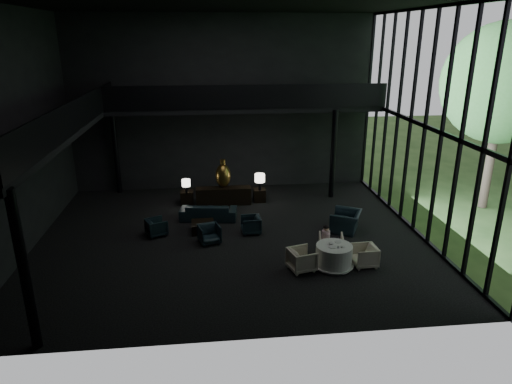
{
  "coord_description": "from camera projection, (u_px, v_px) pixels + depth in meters",
  "views": [
    {
      "loc": [
        -0.78,
        -15.34,
        7.07
      ],
      "look_at": [
        0.94,
        0.5,
        1.57
      ],
      "focal_mm": 32.0,
      "sensor_mm": 36.0,
      "label": 1
    }
  ],
  "objects": [
    {
      "name": "console",
      "position": [
        224.0,
        196.0,
        19.99
      ],
      "size": [
        2.4,
        0.54,
        0.76
      ],
      "primitive_type": "cube",
      "color": "black",
      "rests_on": "floor"
    },
    {
      "name": "plate_a",
      "position": [
        333.0,
        247.0,
        14.33
      ],
      "size": [
        0.34,
        0.34,
        0.02
      ],
      "primitive_type": "cylinder",
      "rotation": [
        0.0,
        0.0,
        0.39
      ],
      "color": "white",
      "rests_on": "dining_table"
    },
    {
      "name": "side_table_right",
      "position": [
        259.0,
        195.0,
        20.36
      ],
      "size": [
        0.52,
        0.52,
        0.57
      ],
      "primitive_type": "cube",
      "color": "black",
      "rests_on": "floor"
    },
    {
      "name": "wall_front",
      "position": [
        245.0,
        185.0,
        9.86
      ],
      "size": [
        14.0,
        0.04,
        8.0
      ],
      "primitive_type": "cube",
      "color": "black",
      "rests_on": "ground"
    },
    {
      "name": "curtain_wall",
      "position": [
        425.0,
        126.0,
        16.21
      ],
      "size": [
        0.2,
        12.0,
        8.0
      ],
      "primitive_type": null,
      "color": "black",
      "rests_on": "ground"
    },
    {
      "name": "child",
      "position": [
        326.0,
        233.0,
        15.32
      ],
      "size": [
        0.28,
        0.28,
        0.6
      ],
      "rotation": [
        0.0,
        0.0,
        3.14
      ],
      "color": "pink",
      "rests_on": "dining_chair_north"
    },
    {
      "name": "bronze_urn",
      "position": [
        223.0,
        175.0,
        19.79
      ],
      "size": [
        0.66,
        0.66,
        1.23
      ],
      "color": "#B6873C",
      "rests_on": "console"
    },
    {
      "name": "ceiling",
      "position": [
        228.0,
        3.0,
        14.19
      ],
      "size": [
        14.0,
        12.0,
        0.02
      ],
      "primitive_type": "cube",
      "color": "black",
      "rests_on": "ground"
    },
    {
      "name": "cream_pot",
      "position": [
        338.0,
        247.0,
        14.25
      ],
      "size": [
        0.06,
        0.06,
        0.06
      ],
      "primitive_type": "cylinder",
      "rotation": [
        0.0,
        0.0,
        -0.1
      ],
      "color": "#99999E",
      "rests_on": "dining_table"
    },
    {
      "name": "dining_table",
      "position": [
        334.0,
        257.0,
        14.58
      ],
      "size": [
        1.31,
        1.31,
        0.75
      ],
      "color": "white",
      "rests_on": "floor"
    },
    {
      "name": "coffee_cup",
      "position": [
        342.0,
        247.0,
        14.28
      ],
      "size": [
        0.09,
        0.09,
        0.06
      ],
      "primitive_type": "cylinder",
      "rotation": [
        0.0,
        0.0,
        0.21
      ],
      "color": "white",
      "rests_on": "saucer"
    },
    {
      "name": "mezzanine_back",
      "position": [
        246.0,
        108.0,
        20.3
      ],
      "size": [
        12.0,
        2.0,
        0.25
      ],
      "primitive_type": "cube",
      "color": "black",
      "rests_on": "wall_back"
    },
    {
      "name": "column_ne",
      "position": [
        333.0,
        154.0,
        20.4
      ],
      "size": [
        0.24,
        0.24,
        4.0
      ],
      "primitive_type": "cylinder",
      "color": "black",
      "rests_on": "floor"
    },
    {
      "name": "dining_chair_north",
      "position": [
        331.0,
        244.0,
        15.31
      ],
      "size": [
        0.98,
        0.94,
        0.86
      ],
      "primitive_type": "imported",
      "rotation": [
        0.0,
        0.0,
        2.94
      ],
      "color": "beige",
      "rests_on": "floor"
    },
    {
      "name": "cereal_bowl",
      "position": [
        331.0,
        243.0,
        14.5
      ],
      "size": [
        0.16,
        0.16,
        0.08
      ],
      "primitive_type": "ellipsoid",
      "color": "white",
      "rests_on": "dining_table"
    },
    {
      "name": "saucer",
      "position": [
        343.0,
        247.0,
        14.34
      ],
      "size": [
        0.18,
        0.18,
        0.01
      ],
      "primitive_type": "cylinder",
      "rotation": [
        0.0,
        0.0,
        -0.21
      ],
      "color": "white",
      "rests_on": "dining_table"
    },
    {
      "name": "floor",
      "position": [
        232.0,
        237.0,
        16.81
      ],
      "size": [
        14.0,
        12.0,
        0.02
      ],
      "primitive_type": "cube",
      "color": "black",
      "rests_on": "ground"
    },
    {
      "name": "coffee_table",
      "position": [
        203.0,
        227.0,
        17.25
      ],
      "size": [
        0.87,
        0.87,
        0.37
      ],
      "primitive_type": "cube",
      "rotation": [
        0.0,
        0.0,
        0.04
      ],
      "color": "black",
      "rests_on": "floor"
    },
    {
      "name": "window_armchair",
      "position": [
        346.0,
        217.0,
        17.21
      ],
      "size": [
        1.35,
        1.55,
        1.14
      ],
      "primitive_type": "imported",
      "rotation": [
        0.0,
        0.0,
        -2.04
      ],
      "color": "black",
      "rests_on": "floor"
    },
    {
      "name": "column_nw",
      "position": [
        116.0,
        151.0,
        21.0
      ],
      "size": [
        0.24,
        0.24,
        4.0
      ],
      "primitive_type": "cylinder",
      "color": "black",
      "rests_on": "floor"
    },
    {
      "name": "table_lamp_left",
      "position": [
        186.0,
        183.0,
        19.54
      ],
      "size": [
        0.36,
        0.36,
        0.61
      ],
      "color": "black",
      "rests_on": "side_table_left"
    },
    {
      "name": "side_table_left",
      "position": [
        187.0,
        198.0,
        20.02
      ],
      "size": [
        0.54,
        0.54,
        0.6
      ],
      "primitive_type": "cube",
      "color": "black",
      "rests_on": "floor"
    },
    {
      "name": "lounge_armchair_west",
      "position": [
        156.0,
        227.0,
        16.89
      ],
      "size": [
        0.8,
        0.82,
        0.65
      ],
      "primitive_type": "imported",
      "rotation": [
        0.0,
        0.0,
        2.0
      ],
      "color": "black",
      "rests_on": "floor"
    },
    {
      "name": "railing_left",
      "position": [
        76.0,
        115.0,
        14.79
      ],
      "size": [
        0.06,
        12.0,
        1.0
      ],
      "primitive_type": "cube",
      "color": "black",
      "rests_on": "mezzanine_left"
    },
    {
      "name": "tree_near",
      "position": [
        503.0,
        84.0,
        18.1
      ],
      "size": [
        4.8,
        4.8,
        7.65
      ],
      "color": "#382D23",
      "rests_on": "garden_ground"
    },
    {
      "name": "plate_b",
      "position": [
        338.0,
        242.0,
        14.68
      ],
      "size": [
        0.28,
        0.28,
        0.01
      ],
      "primitive_type": "cylinder",
      "rotation": [
        0.0,
        0.0,
        0.33
      ],
      "color": "white",
      "rests_on": "dining_table"
    },
    {
      "name": "wall_back",
      "position": [
        223.0,
        105.0,
        21.14
      ],
      "size": [
        14.0,
        0.04,
        8.0
      ],
      "primitive_type": "cube",
      "color": "black",
      "rests_on": "ground"
    },
    {
      "name": "mezzanine_left",
      "position": [
        47.0,
        134.0,
        14.89
      ],
      "size": [
        2.0,
        12.0,
        0.25
      ],
      "primitive_type": "cube",
      "color": "black",
      "rests_on": "wall_left"
    },
    {
      "name": "lounge_armchair_south",
      "position": [
        209.0,
        234.0,
        16.27
      ],
      "size": [
        0.83,
        0.8,
        0.7
      ],
      "primitive_type": "imported",
      "rotation": [
        0.0,
        0.0,
        0.28
      ],
      "color": "#102737",
      "rests_on": "floor"
    },
    {
      "name": "wall_left",
      "position": [
        15.0,
        135.0,
        14.78
      ],
      "size": [
        0.04,
        12.0,
        8.0
      ],
      "primitive_type": "cube",
      "color": "black",
      "rests_on": "ground"
    },
    {
      "name": "column_sw",
      "position": [
        24.0,
        272.0,
        10.29
      ],
      "size": [
        0.24,
        0.24,
        4.0
      ],
      "primitive_type": "cylinder",
      "color": "black",
      "rests_on": "floor"
    },
    {
      "name": "table_lamp_right",
      "position": [
        260.0,
        179.0,
        19.95
      ],
      "size": [
        0.44,
        0.44,
        0.74
      ],
      "color": "black",
      "rests_on": "side_table_right"
    },
    {
      "name": "railing_back",
      "position": [
        248.0,
        97.0,
        19.16
      ],
      "size": [
        12.0,
        0.06,
        1.0
      ],
      "primitive_type": "cube",
      "color": "black",
      "rests_on": "mezzanine_back"
    },
    {
      "name": "lounge_armchair_east",
      "position": [
        251.0,
        225.0,
        17.09
      ],
      "size": [
        0.63,
        0.67,
        0.67
      ],
      "primitive_type": "imported",
      "rotation": [
        0.0,
        0.0,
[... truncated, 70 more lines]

